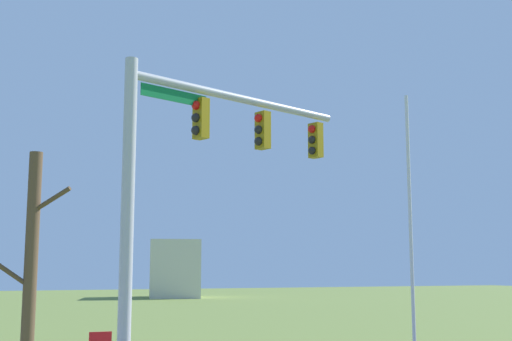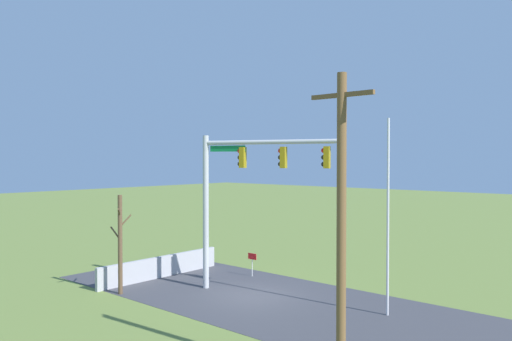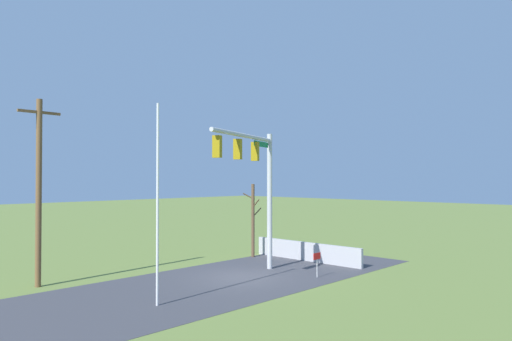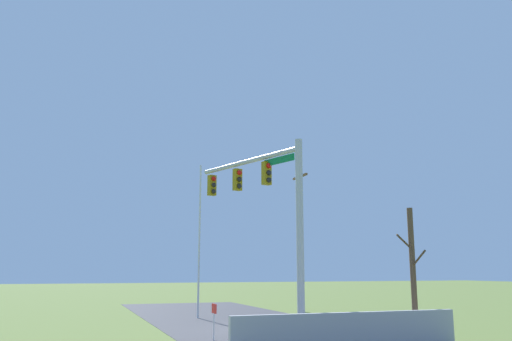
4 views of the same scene
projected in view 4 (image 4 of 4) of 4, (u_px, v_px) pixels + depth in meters
name	position (u px, v px, depth m)	size (l,w,h in m)	color
ground_plane	(265.00, 330.00, 20.94)	(160.00, 160.00, 0.00)	olive
road_surface	(235.00, 321.00, 24.64)	(28.00, 8.00, 0.01)	#3D3D42
sidewalk_corner	(314.00, 340.00, 17.73)	(6.00, 6.00, 0.01)	#B7B5AD
retaining_fence	(349.00, 331.00, 15.68)	(0.20, 7.56, 1.10)	#A8A8AD
signal_mast	(268.00, 200.00, 21.03)	(6.22, 2.36, 7.31)	#B2B5BA
flagpole	(199.00, 240.00, 26.67)	(0.10, 0.10, 7.80)	silver
utility_pole	(301.00, 235.00, 30.64)	(1.90, 0.26, 8.50)	brown
bare_tree	(413.00, 271.00, 18.19)	(1.27, 1.02, 4.55)	brown
open_sign	(214.00, 313.00, 17.87)	(0.56, 0.04, 1.22)	silver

